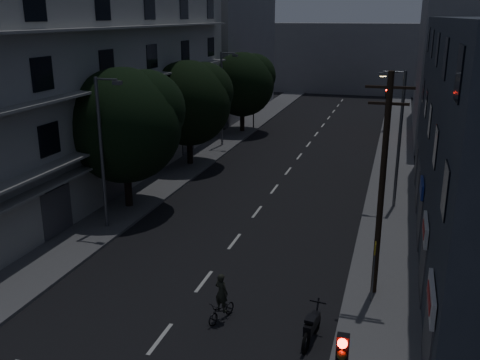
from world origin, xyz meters
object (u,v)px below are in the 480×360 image
Objects in this scene: utility_pole at (382,183)px; motorcycle at (312,328)px; cyclist at (222,305)px; bus_stop_sign at (374,261)px.

motorcycle is at bearing -115.54° from utility_pole.
cyclist is (-5.41, -3.63, -4.22)m from utility_pole.
bus_stop_sign is at bearing 46.79° from cyclist.
bus_stop_sign is (-0.04, -0.83, -2.98)m from utility_pole.
utility_pole is 7.76m from cyclist.
bus_stop_sign is 1.31× the size of cyclist.
cyclist is (-5.37, -2.80, -1.24)m from bus_stop_sign.
bus_stop_sign is at bearing -92.93° from utility_pole.
cyclist reaches higher than motorcycle.
motorcycle is (-1.88, -3.19, -1.35)m from bus_stop_sign.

